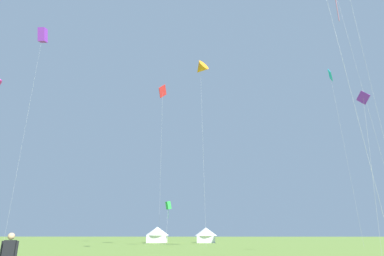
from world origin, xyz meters
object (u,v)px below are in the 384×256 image
kite_cyan_diamond (331,78)px  festival_tent_center (157,234)px  festival_tent_right (206,234)px  kite_purple_diamond (364,103)px  kite_green_box (168,205)px  kite_red_diamond (163,92)px  kite_purple_box (43,35)px  kite_orange_delta (200,69)px

kite_cyan_diamond → festival_tent_center: 42.53m
kite_cyan_diamond → festival_tent_right: bearing=132.3°
kite_purple_diamond → festival_tent_right: kite_purple_diamond is taller
festival_tent_center → kite_green_box: bearing=-73.7°
kite_purple_diamond → kite_red_diamond: (-22.79, 30.85, 15.44)m
kite_green_box → kite_red_diamond: (-2.01, 3.37, 22.35)m
festival_tent_center → festival_tent_right: bearing=0.0°
festival_tent_right → kite_green_box: bearing=-119.5°
kite_red_diamond → festival_tent_right: kite_red_diamond is taller
kite_purple_box → kite_green_box: kite_purple_box is taller
kite_green_box → festival_tent_center: 12.50m
kite_green_box → festival_tent_center: bearing=106.3°
festival_tent_right → kite_red_diamond: bearing=-136.9°
kite_purple_box → kite_green_box: bearing=11.5°
kite_purple_box → kite_orange_delta: kite_purple_box is taller
kite_orange_delta → festival_tent_right: bearing=88.1°
kite_purple_box → kite_red_diamond: bearing=20.7°
kite_cyan_diamond → kite_purple_diamond: kite_cyan_diamond is taller
kite_purple_box → kite_purple_diamond: bearing=-27.0°
kite_purple_box → kite_purple_diamond: 55.23m
kite_purple_box → kite_red_diamond: kite_purple_box is taller
kite_red_diamond → festival_tent_center: bearing=99.1°
kite_purple_box → kite_green_box: (23.67, 4.80, -30.58)m
kite_orange_delta → kite_red_diamond: size_ratio=0.94×
kite_purple_box → festival_tent_center: kite_purple_box is taller
kite_green_box → kite_purple_box: bearing=-168.5°
kite_cyan_diamond → festival_tent_right: 36.75m
kite_cyan_diamond → kite_green_box: size_ratio=3.75×
kite_orange_delta → festival_tent_center: size_ratio=6.17×
kite_red_diamond → festival_tent_center: kite_red_diamond is taller
kite_cyan_diamond → kite_green_box: kite_cyan_diamond is taller
kite_purple_diamond → kite_green_box: 35.14m
kite_cyan_diamond → kite_red_diamond: size_ratio=0.86×
kite_purple_box → kite_red_diamond: 24.57m
kite_red_diamond → kite_green_box: bearing=-59.2°
kite_cyan_diamond → festival_tent_center: bearing=143.7°
kite_purple_diamond → kite_purple_box: bearing=153.0°
kite_purple_diamond → kite_orange_delta: size_ratio=0.50×
festival_tent_right → kite_orange_delta: bearing=-91.9°
kite_green_box → kite_cyan_diamond: bearing=-21.5°
kite_cyan_diamond → kite_red_diamond: bearing=154.0°
kite_purple_box → kite_cyan_diamond: bearing=-6.1°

